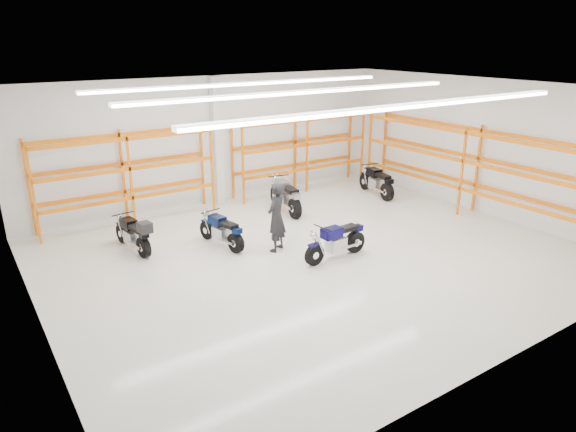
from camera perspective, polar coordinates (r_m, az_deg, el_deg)
ground at (r=14.39m, az=2.92°, el=-4.28°), size 14.00×14.00×0.00m
room_shell at (r=13.44m, az=3.09°, el=8.69°), size 14.02×12.02×4.51m
motorcycle_main at (r=14.06m, az=5.60°, el=-2.82°), size 2.08×0.69×1.02m
motorcycle_back_a at (r=15.00m, az=-16.70°, el=-1.99°), size 0.69×2.08×1.07m
motorcycle_back_b at (r=14.86m, az=-7.30°, el=-1.74°), size 0.66×1.96×0.97m
motorcycle_back_c at (r=17.66m, az=-0.22°, el=2.14°), size 0.85×2.33×1.15m
motorcycle_back_d at (r=19.82m, az=9.89°, el=3.70°), size 0.85×2.23×1.10m
standing_man at (r=14.30m, az=-1.29°, el=-0.11°), size 0.87×0.78×2.00m
structural_column at (r=18.52m, az=-7.86°, el=8.22°), size 0.32×0.32×4.50m
pallet_racking_back_left at (r=17.11m, az=-17.56°, el=5.00°), size 5.67×0.87×3.00m
pallet_racking_back_right at (r=20.02m, az=1.47°, el=7.87°), size 5.67×0.87×3.00m
pallet_racking_side at (r=18.28m, az=19.64°, el=5.74°), size 0.87×9.07×3.00m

